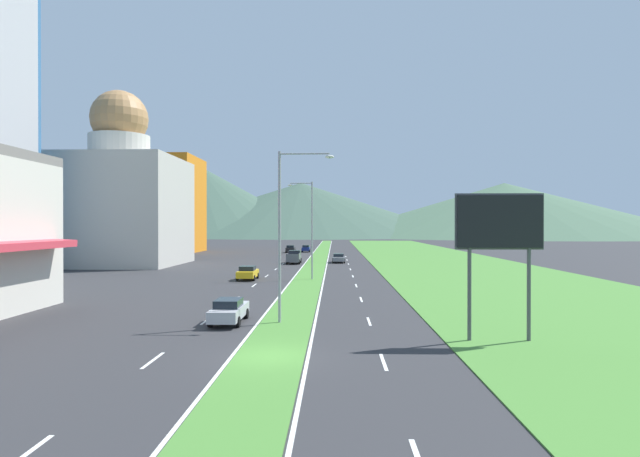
% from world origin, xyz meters
% --- Properties ---
extents(ground_plane, '(600.00, 600.00, 0.00)m').
position_xyz_m(ground_plane, '(0.00, 0.00, 0.00)').
color(ground_plane, '#2D2D30').
extents(grass_median, '(3.20, 240.00, 0.06)m').
position_xyz_m(grass_median, '(0.00, 60.00, 0.03)').
color(grass_median, '#477F33').
rests_on(grass_median, ground_plane).
extents(grass_verge_right, '(24.00, 240.00, 0.06)m').
position_xyz_m(grass_verge_right, '(20.60, 60.00, 0.03)').
color(grass_verge_right, '#477F33').
rests_on(grass_verge_right, ground_plane).
extents(lane_dash_left_1, '(0.16, 2.80, 0.01)m').
position_xyz_m(lane_dash_left_1, '(-5.10, -10.35, 0.01)').
color(lane_dash_left_1, silver).
rests_on(lane_dash_left_1, ground_plane).
extents(lane_dash_left_2, '(0.16, 2.80, 0.01)m').
position_xyz_m(lane_dash_left_2, '(-5.10, -0.70, 0.01)').
color(lane_dash_left_2, silver).
rests_on(lane_dash_left_2, ground_plane).
extents(lane_dash_left_3, '(0.16, 2.80, 0.01)m').
position_xyz_m(lane_dash_left_3, '(-5.10, 8.95, 0.01)').
color(lane_dash_left_3, silver).
rests_on(lane_dash_left_3, ground_plane).
extents(lane_dash_left_4, '(0.16, 2.80, 0.01)m').
position_xyz_m(lane_dash_left_4, '(-5.10, 18.60, 0.01)').
color(lane_dash_left_4, silver).
rests_on(lane_dash_left_4, ground_plane).
extents(lane_dash_left_5, '(0.16, 2.80, 0.01)m').
position_xyz_m(lane_dash_left_5, '(-5.10, 28.25, 0.01)').
color(lane_dash_left_5, silver).
rests_on(lane_dash_left_5, ground_plane).
extents(lane_dash_left_6, '(0.16, 2.80, 0.01)m').
position_xyz_m(lane_dash_left_6, '(-5.10, 37.90, 0.01)').
color(lane_dash_left_6, silver).
rests_on(lane_dash_left_6, ground_plane).
extents(lane_dash_left_7, '(0.16, 2.80, 0.01)m').
position_xyz_m(lane_dash_left_7, '(-5.10, 47.55, 0.01)').
color(lane_dash_left_7, silver).
rests_on(lane_dash_left_7, ground_plane).
extents(lane_dash_left_8, '(0.16, 2.80, 0.01)m').
position_xyz_m(lane_dash_left_8, '(-5.10, 57.20, 0.01)').
color(lane_dash_left_8, silver).
rests_on(lane_dash_left_8, ground_plane).
extents(lane_dash_left_9, '(0.16, 2.80, 0.01)m').
position_xyz_m(lane_dash_left_9, '(-5.10, 66.85, 0.01)').
color(lane_dash_left_9, silver).
rests_on(lane_dash_left_9, ground_plane).
extents(lane_dash_left_10, '(0.16, 2.80, 0.01)m').
position_xyz_m(lane_dash_left_10, '(-5.10, 76.49, 0.01)').
color(lane_dash_left_10, silver).
rests_on(lane_dash_left_10, ground_plane).
extents(lane_dash_right_2, '(0.16, 2.80, 0.01)m').
position_xyz_m(lane_dash_right_2, '(5.10, -0.70, 0.01)').
color(lane_dash_right_2, silver).
rests_on(lane_dash_right_2, ground_plane).
extents(lane_dash_right_3, '(0.16, 2.80, 0.01)m').
position_xyz_m(lane_dash_right_3, '(5.10, 8.95, 0.01)').
color(lane_dash_right_3, silver).
rests_on(lane_dash_right_3, ground_plane).
extents(lane_dash_right_4, '(0.16, 2.80, 0.01)m').
position_xyz_m(lane_dash_right_4, '(5.10, 18.60, 0.01)').
color(lane_dash_right_4, silver).
rests_on(lane_dash_right_4, ground_plane).
extents(lane_dash_right_5, '(0.16, 2.80, 0.01)m').
position_xyz_m(lane_dash_right_5, '(5.10, 28.25, 0.01)').
color(lane_dash_right_5, silver).
rests_on(lane_dash_right_5, ground_plane).
extents(lane_dash_right_6, '(0.16, 2.80, 0.01)m').
position_xyz_m(lane_dash_right_6, '(5.10, 37.90, 0.01)').
color(lane_dash_right_6, silver).
rests_on(lane_dash_right_6, ground_plane).
extents(lane_dash_right_7, '(0.16, 2.80, 0.01)m').
position_xyz_m(lane_dash_right_7, '(5.10, 47.55, 0.01)').
color(lane_dash_right_7, silver).
rests_on(lane_dash_right_7, ground_plane).
extents(lane_dash_right_8, '(0.16, 2.80, 0.01)m').
position_xyz_m(lane_dash_right_8, '(5.10, 57.20, 0.01)').
color(lane_dash_right_8, silver).
rests_on(lane_dash_right_8, ground_plane).
extents(lane_dash_right_9, '(0.16, 2.80, 0.01)m').
position_xyz_m(lane_dash_right_9, '(5.10, 66.85, 0.01)').
color(lane_dash_right_9, silver).
rests_on(lane_dash_right_9, ground_plane).
extents(lane_dash_right_10, '(0.16, 2.80, 0.01)m').
position_xyz_m(lane_dash_right_10, '(5.10, 76.49, 0.01)').
color(lane_dash_right_10, silver).
rests_on(lane_dash_right_10, ground_plane).
extents(edge_line_median_left, '(0.16, 240.00, 0.01)m').
position_xyz_m(edge_line_median_left, '(-1.75, 60.00, 0.01)').
color(edge_line_median_left, silver).
rests_on(edge_line_median_left, ground_plane).
extents(edge_line_median_right, '(0.16, 240.00, 0.01)m').
position_xyz_m(edge_line_median_right, '(1.75, 60.00, 0.01)').
color(edge_line_median_right, silver).
rests_on(edge_line_median_right, ground_plane).
extents(domed_building, '(18.10, 18.10, 26.54)m').
position_xyz_m(domed_building, '(-29.87, 54.99, 9.99)').
color(domed_building, '#B7B2A8').
rests_on(domed_building, ground_plane).
extents(midrise_colored, '(16.60, 16.60, 21.26)m').
position_xyz_m(midrise_colored, '(-36.03, 92.06, 10.63)').
color(midrise_colored, orange).
rests_on(midrise_colored, ground_plane).
extents(hill_far_left, '(151.67, 151.67, 40.94)m').
position_xyz_m(hill_far_left, '(-76.37, 275.16, 20.47)').
color(hill_far_left, '#3D5647').
rests_on(hill_far_left, ground_plane).
extents(hill_far_center, '(194.76, 194.76, 31.86)m').
position_xyz_m(hill_far_center, '(-17.61, 291.20, 15.93)').
color(hill_far_center, '#3D5647').
rests_on(hill_far_center, ground_plane).
extents(hill_far_right, '(203.04, 203.04, 30.22)m').
position_xyz_m(hill_far_right, '(99.70, 276.08, 15.11)').
color(hill_far_right, '#47664C').
rests_on(hill_far_right, ground_plane).
extents(street_lamp_near, '(3.43, 0.30, 10.52)m').
position_xyz_m(street_lamp_near, '(-0.06, 8.20, 6.03)').
color(street_lamp_near, '#99999E').
rests_on(street_lamp_near, ground_plane).
extents(street_lamp_mid, '(2.79, 0.37, 10.82)m').
position_xyz_m(street_lamp_mid, '(0.20, 33.77, 6.11)').
color(street_lamp_mid, '#99999E').
rests_on(street_lamp_mid, ground_plane).
extents(billboard_roadside, '(4.54, 0.28, 7.65)m').
position_xyz_m(billboard_roadside, '(11.44, 3.49, 5.76)').
color(billboard_roadside, '#4C4C51').
rests_on(billboard_roadside, ground_plane).
extents(car_0, '(1.98, 4.36, 1.62)m').
position_xyz_m(car_0, '(-6.82, 91.28, 0.81)').
color(car_0, black).
rests_on(car_0, ground_plane).
extents(car_1, '(1.86, 4.75, 1.48)m').
position_xyz_m(car_1, '(-3.55, 8.29, 0.76)').
color(car_1, '#B2B2B7').
rests_on(car_1, ground_plane).
extents(car_2, '(2.01, 4.38, 1.52)m').
position_xyz_m(car_2, '(-6.64, 33.59, 0.78)').
color(car_2, yellow).
rests_on(car_2, ground_plane).
extents(car_3, '(1.86, 4.18, 1.56)m').
position_xyz_m(car_3, '(-3.54, 93.73, 0.79)').
color(car_3, navy).
rests_on(car_3, ground_plane).
extents(car_4, '(2.04, 4.78, 1.43)m').
position_xyz_m(car_4, '(3.58, 60.45, 0.74)').
color(car_4, slate).
rests_on(car_4, ground_plane).
extents(pickup_truck_0, '(2.18, 5.40, 2.00)m').
position_xyz_m(pickup_truck_0, '(-3.47, 58.43, 0.98)').
color(pickup_truck_0, '#515459').
rests_on(pickup_truck_0, ground_plane).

